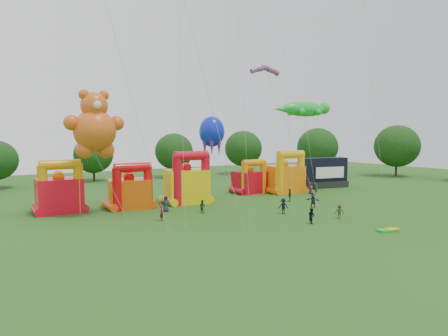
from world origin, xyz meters
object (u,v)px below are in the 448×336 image
octopus_kite (217,151)px  spectator_0 (166,204)px  gecko_kite (308,136)px  spectator_4 (290,195)px  stage_trailer (324,173)px  bouncy_castle_2 (187,183)px  bouncy_castle_0 (59,192)px  teddy_bear_kite (99,143)px

octopus_kite → spectator_0: 15.19m
octopus_kite → gecko_kite: bearing=-12.3°
spectator_4 → stage_trailer: bearing=162.1°
bouncy_castle_2 → gecko_kite: gecko_kite is taller
gecko_kite → spectator_4: 14.08m
stage_trailer → octopus_kite: 21.63m
bouncy_castle_0 → spectator_0: bearing=-28.8°
bouncy_castle_2 → stage_trailer: 28.09m
stage_trailer → gecko_kite: 9.09m
bouncy_castle_0 → spectator_4: 30.05m
teddy_bear_kite → spectator_0: 10.66m
teddy_bear_kite → spectator_4: 26.54m
teddy_bear_kite → gecko_kite: 34.72m
teddy_bear_kite → spectator_0: (7.54, -1.07, -7.46)m
bouncy_castle_0 → bouncy_castle_2: bearing=-7.3°
bouncy_castle_0 → gecko_kite: bearing=-2.8°
bouncy_castle_0 → stage_trailer: 44.02m
stage_trailer → octopus_kite: octopus_kite is taller
spectator_0 → spectator_4: size_ratio=1.08×
bouncy_castle_0 → spectator_0: bouncy_castle_0 is taller
stage_trailer → spectator_4: (-15.21, -8.59, -1.65)m
bouncy_castle_0 → stage_trailer: (44.02, 0.21, 0.10)m
bouncy_castle_0 → teddy_bear_kite: bearing=-54.7°
bouncy_castle_2 → gecko_kite: size_ratio=0.48×
spectator_0 → bouncy_castle_0: bearing=157.8°
bouncy_castle_0 → spectator_0: 12.77m
bouncy_castle_2 → octopus_kite: size_ratio=0.59×
spectator_0 → spectator_4: spectator_0 is taller
teddy_bear_kite → spectator_4: teddy_bear_kite is taller
bouncy_castle_2 → spectator_0: (-4.91, -4.05, -1.74)m
gecko_kite → spectator_0: (-27.02, -4.28, -8.20)m
octopus_kite → spectator_4: octopus_kite is taller
teddy_bear_kite → spectator_4: size_ratio=7.99×
stage_trailer → spectator_0: (-32.91, -6.32, -1.57)m
bouncy_castle_2 → spectator_4: 14.38m
teddy_bear_kite → gecko_kite: (34.56, 3.21, 0.74)m
stage_trailer → teddy_bear_kite: size_ratio=0.60×
teddy_bear_kite → spectator_0: teddy_bear_kite is taller
bouncy_castle_0 → teddy_bear_kite: teddy_bear_kite is taller
stage_trailer → spectator_4: 17.54m
stage_trailer → gecko_kite: bearing=-160.8°
bouncy_castle_2 → teddy_bear_kite: (-12.44, -2.98, 5.72)m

